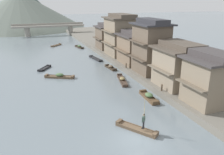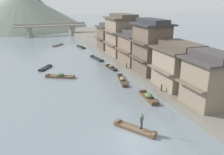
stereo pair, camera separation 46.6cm
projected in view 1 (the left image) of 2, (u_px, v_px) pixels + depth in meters
ground_plane at (138, 139)px, 21.60m from camera, size 400.00×400.00×0.00m
riverbank_right at (142, 54)px, 53.48m from camera, size 18.00×110.00×0.86m
boat_foreground_poled at (136, 129)px, 23.11m from camera, size 3.26×4.19×0.46m
boatman_person at (144, 119)px, 22.30m from camera, size 0.44×0.46×3.04m
boat_moored_nearest at (44, 68)px, 43.50m from camera, size 2.82×3.51×0.39m
boat_moored_second at (79, 47)px, 63.00m from camera, size 1.79×4.11×0.69m
boat_moored_third at (111, 67)px, 43.77m from camera, size 1.22×3.73×0.67m
boat_moored_far at (149, 97)px, 30.40m from camera, size 1.36×4.31×0.80m
boat_midriver_drifting at (60, 76)px, 38.66m from camera, size 4.83×3.28×0.77m
boat_midriver_upstream at (56, 45)px, 65.50m from camera, size 3.39×3.47×0.39m
boat_upstream_distant at (96, 59)px, 50.69m from camera, size 1.72×5.28×0.39m
boat_crossing_west at (122, 80)px, 36.94m from camera, size 2.10×5.61×0.68m
house_waterfront_nearest at (212, 79)px, 26.32m from camera, size 6.25×5.48×6.14m
house_waterfront_second at (179, 65)px, 32.00m from camera, size 6.76×6.39×6.14m
house_waterfront_tall at (151, 47)px, 37.50m from camera, size 5.45×6.30×8.74m
house_waterfront_narrow at (134, 47)px, 43.71m from camera, size 5.86×7.04×6.14m
house_waterfront_far at (122, 35)px, 50.15m from camera, size 7.08×7.62×8.74m
house_waterfront_end at (107, 36)px, 56.95m from camera, size 5.39×6.41×6.14m
mooring_post_dock_near at (162, 88)px, 30.75m from camera, size 0.20×0.20×0.90m
mooring_post_dock_mid at (126, 66)px, 41.09m from camera, size 0.20×0.20×0.85m
stone_bridge at (49, 28)px, 83.97m from camera, size 25.48×2.40×4.35m
hill_far_west at (20, 10)px, 104.76m from camera, size 57.61×57.61×15.99m
hill_far_centre at (28, 6)px, 141.07m from camera, size 37.35×37.35×18.05m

